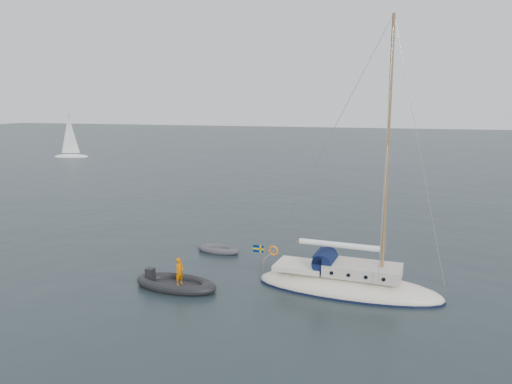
% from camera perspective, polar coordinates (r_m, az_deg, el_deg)
% --- Properties ---
extents(ground, '(300.00, 300.00, 0.00)m').
position_cam_1_polar(ground, '(26.80, 3.59, -9.08)').
color(ground, black).
rests_on(ground, ground).
extents(sailboat, '(9.22, 2.76, 13.12)m').
position_cam_1_polar(sailboat, '(24.19, 10.48, -8.91)').
color(sailboat, white).
rests_on(sailboat, ground).
extents(dinghy, '(2.70, 1.22, 0.39)m').
position_cam_1_polar(dinghy, '(30.12, -4.34, -6.54)').
color(dinghy, '#46464A').
rests_on(dinghy, ground).
extents(rib, '(4.24, 1.93, 1.56)m').
position_cam_1_polar(rib, '(24.76, -9.18, -10.24)').
color(rib, black).
rests_on(rib, ground).
extents(distant_yacht_a, '(5.58, 2.97, 7.39)m').
position_cam_1_polar(distant_yacht_a, '(85.97, -20.50, 5.85)').
color(distant_yacht_a, white).
rests_on(distant_yacht_a, ground).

